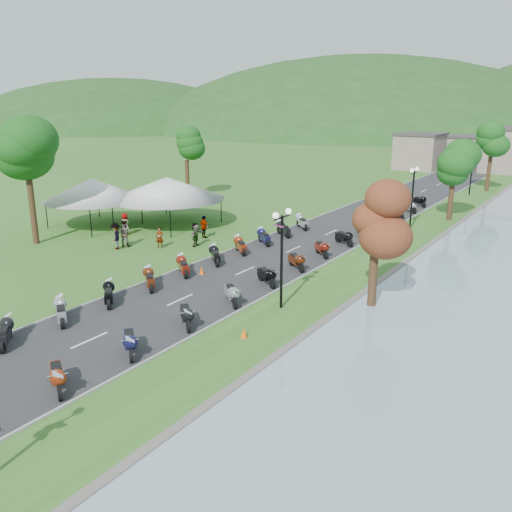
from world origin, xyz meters
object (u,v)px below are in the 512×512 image
Objects in this scene: pedestrian_b at (125,246)px; pedestrian_c at (117,249)px; vendor_tent_main at (167,201)px; pedestrian_a at (160,248)px.

pedestrian_c is (0.04, -0.85, 0.00)m from pedestrian_b.
pedestrian_a is (4.61, -5.88, -2.00)m from vendor_tent_main.
vendor_tent_main is 8.34m from pedestrian_c.
pedestrian_c is at bearing -74.09° from vendor_tent_main.
pedestrian_c is (-2.39, -1.90, 0.00)m from pedestrian_a.
pedestrian_c is (2.22, -7.79, -2.00)m from vendor_tent_main.
vendor_tent_main is 4.13× the size of pedestrian_a.
pedestrian_a is at bearing -178.57° from pedestrian_b.
pedestrian_b is 0.85m from pedestrian_c.
pedestrian_a is 0.80× the size of pedestrian_b.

